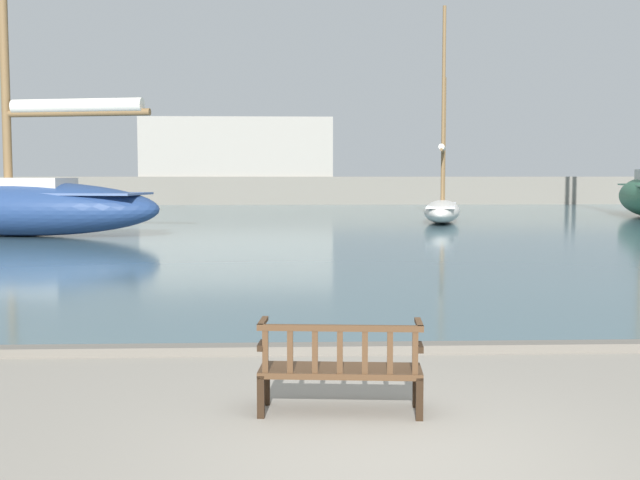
{
  "coord_description": "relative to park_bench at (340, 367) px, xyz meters",
  "views": [
    {
      "loc": [
        -0.85,
        -6.57,
        2.36
      ],
      "look_at": [
        -0.16,
        10.0,
        1.0
      ],
      "focal_mm": 45.0,
      "sensor_mm": 36.0,
      "label": 1
    }
  ],
  "objects": [
    {
      "name": "ground_plane",
      "position": [
        0.33,
        -1.18,
        -0.47
      ],
      "size": [
        160.0,
        160.0,
        0.0
      ],
      "primitive_type": "plane",
      "color": "gray"
    },
    {
      "name": "harbor_water",
      "position": [
        0.33,
        42.82,
        -0.43
      ],
      "size": [
        100.0,
        80.0,
        0.08
      ],
      "primitive_type": "cube",
      "color": "#476670",
      "rests_on": "ground"
    },
    {
      "name": "quay_edge_kerb",
      "position": [
        0.33,
        2.67,
        -0.41
      ],
      "size": [
        40.0,
        0.3,
        0.12
      ],
      "primitive_type": "cube",
      "color": "slate",
      "rests_on": "ground"
    },
    {
      "name": "far_breakwater",
      "position": [
        -1.29,
        53.8,
        1.66
      ],
      "size": [
        56.92,
        2.4,
        6.69
      ],
      "color": "slate",
      "rests_on": "ground"
    },
    {
      "name": "sailboat_nearest_starboard",
      "position": [
        -10.5,
        22.43,
        0.89
      ],
      "size": [
        11.59,
        5.49,
        16.18
      ],
      "color": "navy",
      "rests_on": "harbor_water"
    },
    {
      "name": "sailboat_outer_starboard",
      "position": [
        6.89,
        30.2,
        0.33
      ],
      "size": [
        3.25,
        7.67,
        10.19
      ],
      "color": "silver",
      "rests_on": "harbor_water"
    },
    {
      "name": "park_bench",
      "position": [
        0.0,
        0.0,
        0.0
      ],
      "size": [
        1.64,
        0.66,
        0.92
      ],
      "color": "black",
      "rests_on": "ground"
    }
  ]
}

